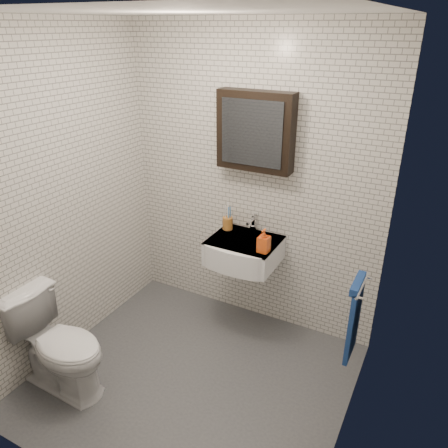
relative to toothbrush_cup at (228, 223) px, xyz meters
name	(u,v)px	position (x,y,z in m)	size (l,w,h in m)	color
ground	(192,379)	(0.16, -0.89, -0.90)	(2.20, 2.00, 0.01)	#46494D
room_shell	(185,198)	(0.16, -0.89, 0.56)	(2.22, 2.02, 2.51)	silver
washbasin	(242,252)	(0.21, -0.16, -0.15)	(0.55, 0.50, 0.20)	white
faucet	(253,225)	(0.21, 0.04, 0.01)	(0.06, 0.20, 0.15)	silver
mirror_cabinet	(255,131)	(0.21, 0.04, 0.79)	(0.60, 0.15, 0.60)	black
towel_rail	(355,316)	(1.21, -0.54, -0.18)	(0.09, 0.30, 0.58)	silver
toothbrush_cup	(228,223)	(0.00, 0.00, 0.00)	(0.09, 0.09, 0.24)	#A96A2A
soap_bottle	(264,241)	(0.43, -0.23, 0.03)	(0.08, 0.09, 0.19)	orange
toilet	(59,344)	(-0.64, -1.36, -0.53)	(0.42, 0.74, 0.76)	white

